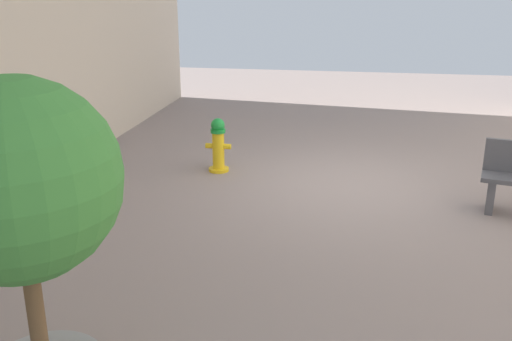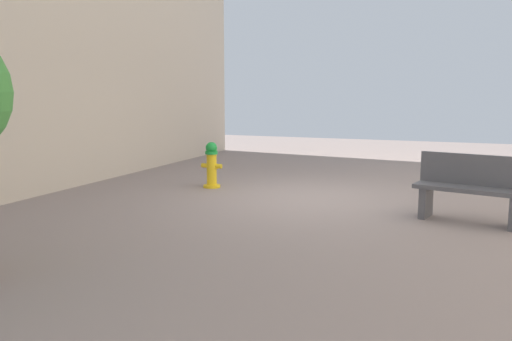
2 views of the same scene
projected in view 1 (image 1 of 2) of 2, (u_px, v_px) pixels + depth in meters
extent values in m
plane|color=gray|center=(345.00, 185.00, 8.65)|extent=(23.40, 23.40, 0.00)
cylinder|color=gold|center=(219.00, 169.00, 9.30)|extent=(0.33, 0.33, 0.05)
cylinder|color=gold|center=(218.00, 150.00, 9.19)|extent=(0.19, 0.19, 0.60)
cylinder|color=#198C33|center=(218.00, 131.00, 9.09)|extent=(0.24, 0.24, 0.06)
sphere|color=#198C33|center=(218.00, 125.00, 9.06)|extent=(0.22, 0.22, 0.22)
cylinder|color=gold|center=(210.00, 146.00, 9.19)|extent=(0.13, 0.09, 0.09)
cylinder|color=gold|center=(227.00, 146.00, 9.15)|extent=(0.13, 0.09, 0.09)
cylinder|color=gold|center=(220.00, 146.00, 9.33)|extent=(0.11, 0.14, 0.11)
cube|color=#4C4C51|center=(491.00, 195.00, 7.62)|extent=(0.19, 0.41, 0.45)
cylinder|color=brown|center=(35.00, 303.00, 3.62)|extent=(0.11, 0.11, 0.92)
sphere|color=#3D8438|center=(17.00, 180.00, 3.36)|extent=(1.25, 1.25, 1.25)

